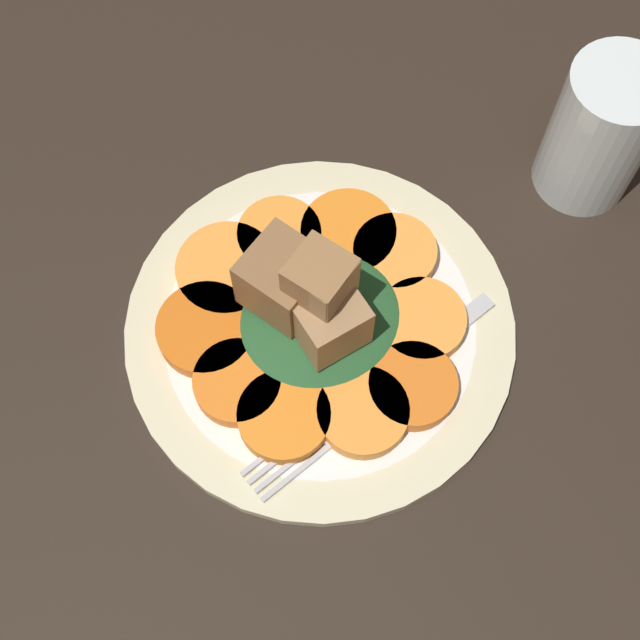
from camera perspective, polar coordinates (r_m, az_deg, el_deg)
name	(u,v)px	position (r cm, az deg, el deg)	size (l,w,h in cm)	color
table_slab	(320,338)	(59.76, 0.00, -1.18)	(120.00, 120.00, 2.00)	black
plate	(320,330)	(58.36, 0.00, -0.62)	(25.49, 25.49, 1.05)	beige
carrot_slice_0	(284,417)	(55.06, -2.31, -6.20)	(5.78, 5.78, 1.33)	orange
carrot_slice_1	(359,414)	(55.11, 2.48, -6.04)	(5.72, 5.72, 1.33)	orange
carrot_slice_2	(413,386)	(55.93, 5.94, -4.23)	(5.59, 5.59, 1.33)	orange
carrot_slice_3	(421,321)	(57.61, 6.50, -0.07)	(5.73, 5.73, 1.33)	orange
carrot_slice_4	(394,254)	(59.55, 4.79, 4.23)	(5.59, 5.59, 1.33)	#F99438
carrot_slice_5	(348,234)	(60.08, 1.82, 5.50)	(6.42, 6.42, 1.33)	orange
carrot_slice_6	(280,236)	(60.03, -2.57, 5.36)	(5.65, 5.65, 1.33)	orange
carrot_slice_7	(227,271)	(59.09, -5.96, 3.16)	(6.74, 6.74, 1.33)	orange
carrot_slice_8	(206,330)	(57.47, -7.30, -0.63)	(6.35, 6.35, 1.33)	orange
carrot_slice_9	(237,383)	(55.95, -5.31, -4.02)	(5.53, 5.53, 1.33)	orange
center_pile	(313,306)	(55.07, -0.47, 0.87)	(11.20, 10.23, 8.64)	#235128
fork	(369,394)	(56.04, 3.18, -4.77)	(19.35, 7.00, 0.40)	#B2B2B7
water_glass	(600,132)	(62.83, 17.48, 11.39)	(6.72, 6.72, 10.69)	silver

